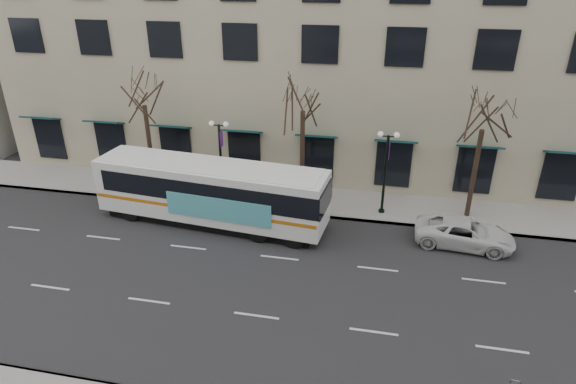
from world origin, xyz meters
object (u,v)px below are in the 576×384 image
(tree_far_left, at_px, (142,90))
(white_pickup, at_px, (464,233))
(lamp_post_left, at_px, (221,157))
(tree_far_right, at_px, (485,113))
(city_bus, at_px, (212,191))
(tree_far_mid, at_px, (303,95))
(lamp_post_right, at_px, (385,169))

(tree_far_left, bearing_deg, white_pickup, -9.55)
(lamp_post_left, bearing_deg, tree_far_right, 2.29)
(lamp_post_left, distance_m, city_bus, 3.14)
(tree_far_left, distance_m, lamp_post_left, 6.29)
(tree_far_mid, distance_m, tree_far_right, 10.01)
(white_pickup, bearing_deg, tree_far_left, 85.72)
(lamp_post_right, xyz_separation_m, city_bus, (-9.57, -2.96, -0.96))
(tree_far_left, bearing_deg, tree_far_mid, 0.00)
(tree_far_right, relative_size, white_pickup, 1.56)
(tree_far_right, bearing_deg, tree_far_mid, 180.00)
(white_pickup, bearing_deg, lamp_post_left, 84.78)
(tree_far_right, bearing_deg, city_bus, -166.28)
(tree_far_mid, height_order, lamp_post_right, tree_far_mid)
(tree_far_mid, distance_m, lamp_post_left, 6.40)
(lamp_post_right, bearing_deg, tree_far_mid, 173.17)
(tree_far_right, height_order, lamp_post_right, tree_far_right)
(tree_far_right, relative_size, lamp_post_left, 1.55)
(tree_far_right, bearing_deg, lamp_post_left, -177.71)
(city_bus, bearing_deg, lamp_post_right, 23.00)
(tree_far_right, height_order, lamp_post_left, tree_far_right)
(tree_far_right, xyz_separation_m, lamp_post_left, (-14.99, -0.60, -3.48))
(tree_far_right, distance_m, lamp_post_right, 6.11)
(lamp_post_right, height_order, city_bus, lamp_post_right)
(tree_far_left, xyz_separation_m, city_bus, (5.44, -3.56, -4.71))
(tree_far_mid, xyz_separation_m, white_pickup, (9.40, -3.26, -6.19))
(lamp_post_left, xyz_separation_m, lamp_post_right, (10.00, 0.00, 0.00))
(lamp_post_left, height_order, city_bus, lamp_post_left)
(tree_far_mid, distance_m, city_bus, 7.59)
(tree_far_right, xyz_separation_m, lamp_post_right, (-4.99, -0.60, -3.48))
(lamp_post_left, bearing_deg, tree_far_mid, 6.85)
(lamp_post_right, bearing_deg, white_pickup, -31.25)
(tree_far_mid, xyz_separation_m, lamp_post_right, (5.01, -0.60, -3.96))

